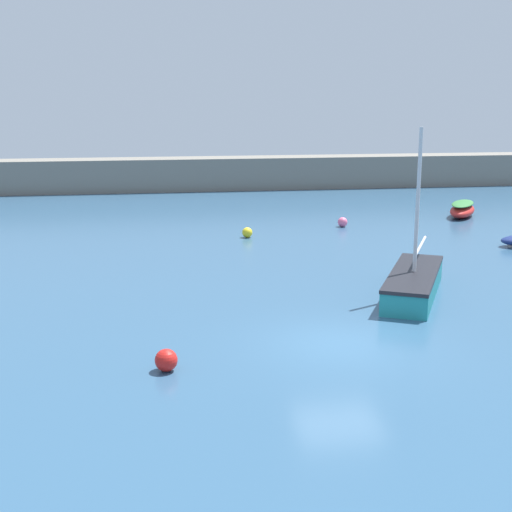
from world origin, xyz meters
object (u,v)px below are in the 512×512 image
Objects in this scene: rowboat_with_red_cover at (462,209)px; mooring_buoy_pink at (343,222)px; mooring_buoy_yellow at (247,232)px; mooring_buoy_red at (166,360)px; sailboat_tall_mast at (414,283)px.

rowboat_with_red_cover is 6.90× the size of mooring_buoy_pink.
mooring_buoy_pink is at bearing 20.98° from mooring_buoy_yellow.
mooring_buoy_yellow is 17.06m from mooring_buoy_red.
sailboat_tall_mast is 11.72m from mooring_buoy_yellow.
sailboat_tall_mast is at bearing -94.56° from mooring_buoy_pink.
rowboat_with_red_cover reaches higher than mooring_buoy_yellow.
sailboat_tall_mast is 11.66× the size of mooring_buoy_pink.
mooring_buoy_yellow is (-5.33, -2.04, -0.00)m from mooring_buoy_pink.
rowboat_with_red_cover is at bearing 50.01° from mooring_buoy_red.
mooring_buoy_red is at bearing -117.61° from mooring_buoy_pink.
mooring_buoy_yellow is (-12.85, -4.04, -0.19)m from rowboat_with_red_cover.
rowboat_with_red_cover is 6.03× the size of mooring_buoy_red.
sailboat_tall_mast is 10.19× the size of mooring_buoy_red.
mooring_buoy_yellow is at bearing -131.17° from sailboat_tall_mast.
sailboat_tall_mast is 12.99m from mooring_buoy_pink.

